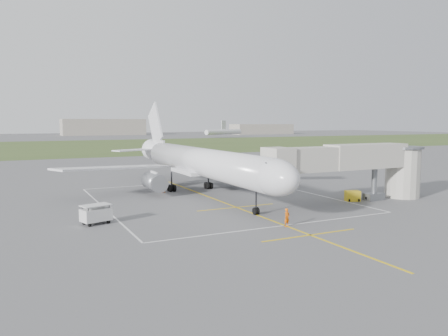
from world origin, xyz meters
name	(u,v)px	position (x,y,z in m)	size (l,w,h in m)	color
ground	(203,195)	(0.00, 0.00, 0.00)	(700.00, 700.00, 0.00)	#505052
grass_strip	(75,147)	(0.00, 130.00, 0.01)	(700.00, 120.00, 0.02)	#3B5123
apron_markings	(221,201)	(0.00, -5.82, 0.01)	(28.20, 60.00, 0.01)	#DFB70D
airliner	(200,162)	(0.00, 0.75, 4.39)	(38.93, 46.75, 13.52)	silver
jet_bridge	(361,164)	(15.72, -13.50, 4.74)	(23.40, 5.00, 7.20)	#ABA79B
gpu_unit	(353,196)	(15.06, -12.85, 0.65)	(2.06, 1.74, 1.32)	gold
baggage_cart	(96,214)	(-16.23, -11.31, 0.98)	(3.11, 2.38, 1.91)	silver
ramp_worker_nose	(287,217)	(-0.06, -20.45, 0.88)	(0.64, 0.42, 1.76)	#E05807
ramp_worker_wing	(163,187)	(-4.43, 3.84, 0.78)	(0.76, 0.59, 1.56)	#DD6506
distant_hangars	(22,129)	(-16.15, 265.19, 5.17)	(345.00, 49.00, 12.00)	gray
distant_aircraft	(80,135)	(8.22, 172.74, 3.59)	(205.77, 66.30, 8.85)	silver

